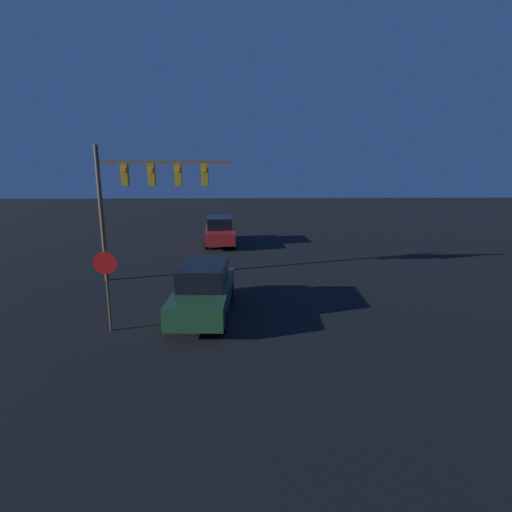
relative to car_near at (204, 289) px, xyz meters
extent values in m
cube|color=#1E4728|center=(0.00, -0.07, -0.20)|extent=(1.92, 4.66, 0.71)
cube|color=black|center=(0.01, 0.16, 0.50)|extent=(1.57, 2.57, 0.70)
cylinder|color=black|center=(0.74, -1.52, -0.55)|extent=(0.22, 0.66, 0.65)
cylinder|color=black|center=(-0.86, -1.46, -0.55)|extent=(0.22, 0.66, 0.65)
cylinder|color=black|center=(0.85, 1.32, -0.55)|extent=(0.22, 0.66, 0.65)
cylinder|color=black|center=(-0.75, 1.39, -0.55)|extent=(0.22, 0.66, 0.65)
cube|color=#B21E1E|center=(-0.20, 11.99, -0.20)|extent=(2.10, 4.72, 0.71)
cube|color=black|center=(-0.22, 12.22, 0.50)|extent=(1.67, 2.63, 0.70)
cylinder|color=black|center=(0.71, 10.64, -0.55)|extent=(0.24, 0.67, 0.65)
cylinder|color=black|center=(-0.88, 10.51, -0.55)|extent=(0.24, 0.67, 0.65)
cylinder|color=black|center=(0.49, 13.48, -0.55)|extent=(0.24, 0.67, 0.65)
cylinder|color=black|center=(-1.11, 13.35, -0.55)|extent=(0.24, 0.67, 0.65)
cylinder|color=brown|center=(-4.66, 4.15, 1.99)|extent=(0.18, 0.18, 5.73)
cube|color=brown|center=(-1.91, 4.15, 4.17)|extent=(5.50, 0.12, 0.12)
cube|color=#A57F14|center=(-3.56, 4.15, 3.66)|extent=(0.28, 0.28, 0.90)
cylinder|color=orange|center=(-3.56, 4.00, 3.86)|extent=(0.20, 0.02, 0.20)
cube|color=#A57F14|center=(-2.46, 4.15, 3.66)|extent=(0.28, 0.28, 0.90)
cylinder|color=orange|center=(-2.46, 4.00, 3.86)|extent=(0.20, 0.02, 0.20)
cube|color=#A57F14|center=(-1.36, 4.15, 3.66)|extent=(0.28, 0.28, 0.90)
cylinder|color=orange|center=(-1.36, 4.00, 3.86)|extent=(0.20, 0.02, 0.20)
cube|color=#A57F14|center=(-0.26, 4.15, 3.66)|extent=(0.28, 0.28, 0.90)
cylinder|color=orange|center=(-0.26, 4.00, 3.86)|extent=(0.20, 0.02, 0.20)
cylinder|color=brown|center=(-2.72, -1.33, 0.36)|extent=(0.07, 0.07, 2.48)
cylinder|color=red|center=(-2.72, -1.35, 1.25)|extent=(0.69, 0.03, 0.69)
camera|label=1|loc=(1.39, -12.82, 4.09)|focal=28.00mm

